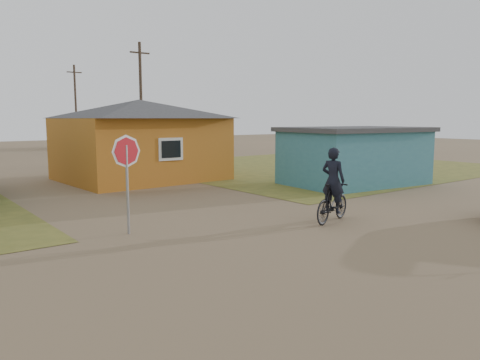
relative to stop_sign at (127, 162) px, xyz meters
name	(u,v)px	position (x,y,z in m)	size (l,w,h in m)	color
ground	(314,251)	(2.68, -4.05, -1.89)	(120.00, 120.00, 0.00)	#7C6447
grass_ne	(316,166)	(16.68, 8.95, -1.89)	(20.00, 18.00, 0.00)	olive
house_yellow	(140,139)	(5.18, 9.94, 0.11)	(7.72, 6.76, 3.90)	#B2661B
shed_turquoise	(354,155)	(12.18, 2.45, -0.58)	(6.71, 4.93, 2.60)	teal
house_beige_east	(95,129)	(12.68, 35.95, -0.04)	(6.95, 6.05, 3.60)	gray
utility_pole_near	(141,101)	(9.18, 17.95, 2.25)	(1.40, 0.20, 8.00)	#413227
utility_pole_far	(76,106)	(10.18, 33.95, 2.25)	(1.40, 0.20, 8.00)	#413227
stop_sign	(127,162)	(0.00, 0.00, 0.00)	(0.83, 0.23, 2.59)	gray
cyclist	(333,195)	(5.30, -2.30, -1.10)	(2.00, 1.04, 2.18)	black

